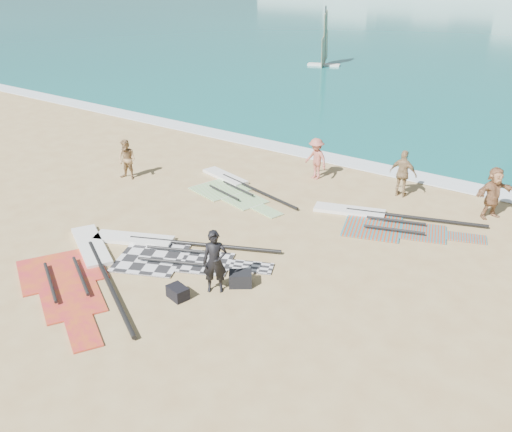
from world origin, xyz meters
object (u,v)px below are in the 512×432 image
Objects in this scene: rig_green at (232,187)px; person_wetsuit at (215,262)px; beachgoer_left at (127,160)px; rig_orange at (381,221)px; beachgoer_mid at (316,159)px; rig_grey at (164,250)px; rig_red at (81,270)px; gear_bag_near at (240,279)px; beachgoer_back at (403,174)px; beachgoer_right at (493,193)px; gear_bag_far at (178,292)px.

person_wetsuit is (3.93, -5.83, 0.80)m from rig_green.
rig_orange is at bearing 0.37° from beachgoer_left.
beachgoer_left is 7.23m from beachgoer_mid.
person_wetsuit is (2.55, -0.77, 0.80)m from rig_grey.
rig_red is 9.60× the size of gear_bag_near.
beachgoer_left is at bearing 114.81° from person_wetsuit.
gear_bag_near is (4.30, -5.25, 0.14)m from rig_green.
beachgoer_back is (-0.34, 2.45, 0.80)m from rig_orange.
beachgoer_left is (-4.19, 5.70, 0.72)m from rig_red.
beachgoer_right reaches higher than person_wetsuit.
gear_bag_far reaches higher than rig_grey.
beachgoer_right is at bearing 62.94° from gear_bag_near.
beachgoer_back is at bearing 43.59° from rig_green.
rig_grey is 9.71× the size of gear_bag_near.
beachgoer_right reaches higher than rig_orange.
rig_red is 13.04m from beachgoer_right.
beachgoer_mid is (5.89, 4.20, 0.03)m from beachgoer_left.
beachgoer_left is at bearing 155.43° from gear_bag_near.
rig_green is at bearing 129.28° from gear_bag_near.
rig_orange is at bearing 71.75° from gear_bag_far.
person_wetsuit is 9.86m from beachgoer_right.
beachgoer_mid is 6.49m from beachgoer_right.
gear_bag_far is at bearing -48.13° from rig_green.
rig_orange is (5.73, 0.48, 0.00)m from rig_green.
rig_red is 3.70× the size of beachgoer_left.
rig_orange is 2.60m from beachgoer_back.
rig_green is 2.97× the size of beachgoer_back.
person_wetsuit is at bearing -122.27° from gear_bag_near.
beachgoer_right is at bearing 24.39° from rig_grey.
beachgoer_right reaches higher than gear_bag_near.
rig_orange is 0.99× the size of rig_red.
rig_red is at bearing -169.94° from gear_bag_far.
gear_bag_near is at bearing -173.28° from beachgoer_right.
rig_red is at bearing 63.75° from beachgoer_back.
rig_red is 3.29× the size of beachgoer_right.
rig_green is 2.92× the size of beachgoer_right.
rig_orange is 3.32× the size of beachgoer_back.
rig_orange is 9.86m from beachgoer_left.
beachgoer_mid is 0.92× the size of beachgoer_right.
gear_bag_near is at bearing 82.84° from beachgoer_back.
beachgoer_right is (4.18, 8.17, 0.68)m from gear_bag_near.
person_wetsuit reaches higher than beachgoer_left.
beachgoer_right is (4.54, 8.75, 0.02)m from person_wetsuit.
rig_grey is 8.98m from beachgoer_back.
beachgoer_right reaches higher than beachgoer_back.
beachgoer_mid reaches higher than rig_red.
rig_orange is 7.52m from gear_bag_far.
beachgoer_mid is (1.99, 2.69, 0.75)m from rig_green.
rig_green is 7.08m from person_wetsuit.
beachgoer_left is at bearing 144.67° from gear_bag_far.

